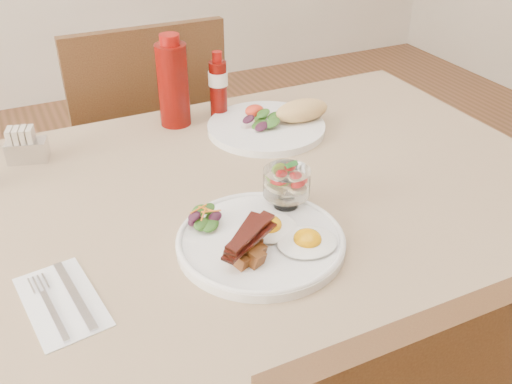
# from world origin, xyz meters

# --- Properties ---
(table) EXTENTS (1.33, 0.88, 0.75)m
(table) POSITION_xyz_m (0.00, 0.00, 0.66)
(table) COLOR brown
(table) RESTS_ON ground
(chair_far) EXTENTS (0.42, 0.42, 0.93)m
(chair_far) POSITION_xyz_m (0.00, 0.66, 0.52)
(chair_far) COLOR brown
(chair_far) RESTS_ON ground
(main_plate) EXTENTS (0.28, 0.28, 0.02)m
(main_plate) POSITION_xyz_m (-0.02, -0.16, 0.76)
(main_plate) COLOR white
(main_plate) RESTS_ON table
(fried_eggs) EXTENTS (0.17, 0.18, 0.03)m
(fried_eggs) POSITION_xyz_m (0.02, -0.18, 0.78)
(fried_eggs) COLOR white
(fried_eggs) RESTS_ON main_plate
(bacon_potato_pile) EXTENTS (0.11, 0.09, 0.05)m
(bacon_potato_pile) POSITION_xyz_m (-0.06, -0.20, 0.79)
(bacon_potato_pile) COLOR brown
(bacon_potato_pile) RESTS_ON main_plate
(side_salad) EXTENTS (0.06, 0.06, 0.03)m
(side_salad) POSITION_xyz_m (-0.09, -0.09, 0.78)
(side_salad) COLOR #204712
(side_salad) RESTS_ON main_plate
(fruit_cup) EXTENTS (0.08, 0.08, 0.08)m
(fruit_cup) POSITION_xyz_m (0.06, -0.09, 0.81)
(fruit_cup) COLOR white
(fruit_cup) RESTS_ON main_plate
(second_plate) EXTENTS (0.29, 0.27, 0.07)m
(second_plate) POSITION_xyz_m (0.20, 0.22, 0.77)
(second_plate) COLOR white
(second_plate) RESTS_ON table
(ketchup_bottle) EXTENTS (0.08, 0.08, 0.21)m
(ketchup_bottle) POSITION_xyz_m (0.01, 0.35, 0.85)
(ketchup_bottle) COLOR #600905
(ketchup_bottle) RESTS_ON table
(hot_sauce_bottle) EXTENTS (0.06, 0.06, 0.16)m
(hot_sauce_bottle) POSITION_xyz_m (0.11, 0.34, 0.83)
(hot_sauce_bottle) COLOR #600905
(hot_sauce_bottle) RESTS_ON table
(sugar_caddy) EXTENTS (0.09, 0.07, 0.07)m
(sugar_caddy) POSITION_xyz_m (-0.33, 0.31, 0.78)
(sugar_caddy) COLOR silver
(sugar_caddy) RESTS_ON table
(napkin_cutlery) EXTENTS (0.12, 0.19, 0.01)m
(napkin_cutlery) POSITION_xyz_m (-0.34, -0.16, 0.75)
(napkin_cutlery) COLOR white
(napkin_cutlery) RESTS_ON table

